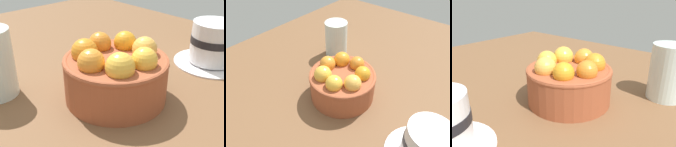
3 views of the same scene
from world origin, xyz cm
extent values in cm
cube|color=brown|center=(0.00, 0.00, -2.16)|extent=(123.17, 92.31, 4.32)
cylinder|color=#9E4C2D|center=(0.00, 0.00, 3.54)|extent=(16.47, 16.47, 7.09)
torus|color=#9E4C2D|center=(0.00, 0.00, 6.69)|extent=(16.67, 16.67, 1.00)
sphere|color=orange|center=(2.28, -4.31, 7.89)|extent=(3.84, 3.84, 3.84)
sphere|color=orange|center=(4.79, -0.91, 7.89)|extent=(3.84, 3.84, 3.84)
sphere|color=orange|center=(3.70, 3.18, 7.89)|extent=(4.24, 4.24, 4.24)
sphere|color=orange|center=(-0.18, 4.88, 7.89)|extent=(4.07, 4.07, 4.07)
sphere|color=gold|center=(-3.93, 2.90, 7.89)|extent=(4.31, 4.31, 4.31)
sphere|color=yellow|center=(-4.71, -1.26, 7.89)|extent=(3.99, 3.99, 3.99)
sphere|color=#F1AD47|center=(-1.95, -4.47, 7.89)|extent=(4.09, 4.09, 4.09)
cylinder|color=white|center=(-3.84, -23.15, 4.71)|extent=(8.69, 8.69, 8.22)
cylinder|color=black|center=(-3.84, -23.15, 5.21)|extent=(8.85, 8.85, 1.48)
cylinder|color=silver|center=(14.24, 13.98, 5.69)|extent=(7.16, 7.16, 11.39)
camera|label=1|loc=(-28.96, 27.61, 25.40)|focal=45.46mm
camera|label=2|loc=(-30.25, -23.56, 38.63)|focal=32.36mm
camera|label=3|loc=(25.33, -31.16, 21.71)|focal=35.53mm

